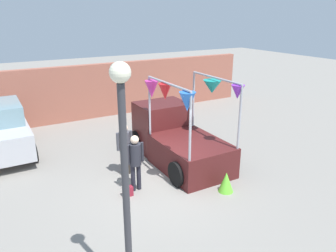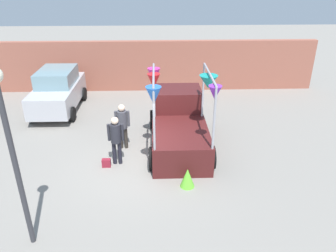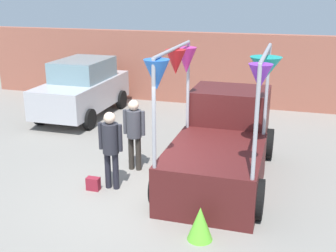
{
  "view_description": "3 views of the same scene",
  "coord_description": "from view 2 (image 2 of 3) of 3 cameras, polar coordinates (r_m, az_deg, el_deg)",
  "views": [
    {
      "loc": [
        -4.05,
        -7.73,
        4.91
      ],
      "look_at": [
        0.68,
        0.59,
        1.59
      ],
      "focal_mm": 35.0,
      "sensor_mm": 36.0,
      "label": 1
    },
    {
      "loc": [
        0.67,
        -9.35,
        5.88
      ],
      "look_at": [
        1.03,
        0.51,
        1.15
      ],
      "focal_mm": 35.0,
      "sensor_mm": 36.0,
      "label": 2
    },
    {
      "loc": [
        2.8,
        -7.41,
        4.06
      ],
      "look_at": [
        0.55,
        0.14,
        1.49
      ],
      "focal_mm": 45.0,
      "sensor_mm": 36.0,
      "label": 3
    }
  ],
  "objects": [
    {
      "name": "ground_plane",
      "position": [
        11.07,
        -5.28,
        -6.62
      ],
      "size": [
        60.0,
        60.0,
        0.0
      ],
      "primitive_type": "plane",
      "color": "gray"
    },
    {
      "name": "vendor_truck",
      "position": [
        11.93,
        1.83,
        0.66
      ],
      "size": [
        2.35,
        4.08,
        3.0
      ],
      "color": "#4C1919",
      "rests_on": "ground"
    },
    {
      "name": "parked_car",
      "position": [
        15.68,
        -18.61,
        5.9
      ],
      "size": [
        1.88,
        4.0,
        1.88
      ],
      "color": "#B7B7BC",
      "rests_on": "ground"
    },
    {
      "name": "person_customer",
      "position": [
        10.7,
        -9.07,
        -1.76
      ],
      "size": [
        0.53,
        0.34,
        1.69
      ],
      "color": "black",
      "rests_on": "ground"
    },
    {
      "name": "person_vendor",
      "position": [
        11.63,
        -7.95,
        0.65
      ],
      "size": [
        0.53,
        0.34,
        1.69
      ],
      "color": "#2D2823",
      "rests_on": "ground"
    },
    {
      "name": "handbag",
      "position": [
        11.0,
        -10.69,
        -6.34
      ],
      "size": [
        0.28,
        0.16,
        0.28
      ],
      "primitive_type": "cube",
      "color": "maroon",
      "rests_on": "ground"
    },
    {
      "name": "street_lamp",
      "position": [
        7.41,
        -25.89,
        -2.15
      ],
      "size": [
        0.32,
        0.32,
        4.27
      ],
      "color": "#333338",
      "rests_on": "ground"
    },
    {
      "name": "brick_boundary_wall",
      "position": [
        17.53,
        -4.27,
        10.4
      ],
      "size": [
        18.0,
        0.36,
        2.6
      ],
      "primitive_type": "cube",
      "color": "#9E5947",
      "rests_on": "ground"
    },
    {
      "name": "folded_kite_bundle_lime",
      "position": [
        9.84,
        3.4,
        -8.98
      ],
      "size": [
        0.54,
        0.54,
        0.6
      ],
      "primitive_type": "cone",
      "rotation": [
        0.0,
        0.0,
        2.86
      ],
      "color": "#66CC33",
      "rests_on": "ground"
    }
  ]
}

